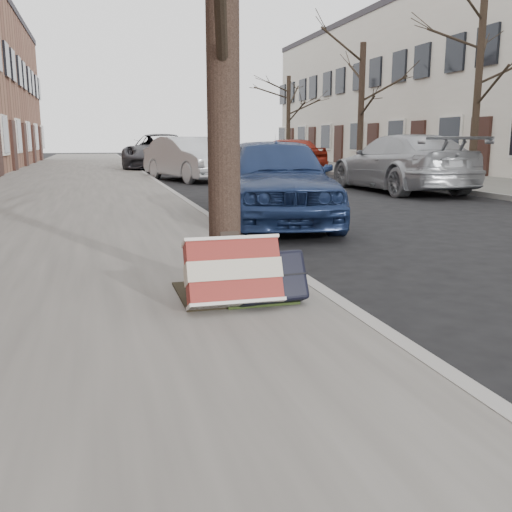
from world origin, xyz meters
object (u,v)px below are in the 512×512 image
object	(u,v)px
suitcase_red	(233,273)
suitcase_navy	(270,277)
car_near_front	(274,179)
car_near_mid	(190,159)

from	to	relation	value
suitcase_red	suitcase_navy	world-z (taller)	suitcase_red
car_near_front	car_near_mid	xyz separation A→B (m)	(0.24, 10.09, 0.01)
suitcase_red	car_near_front	bearing A→B (deg)	69.94
suitcase_red	car_near_mid	bearing A→B (deg)	82.71
car_near_front	car_near_mid	bearing A→B (deg)	98.03
suitcase_navy	car_near_front	size ratio (longest dim) A/B	0.13
car_near_front	suitcase_navy	bearing A→B (deg)	-98.26
suitcase_navy	car_near_mid	bearing A→B (deg)	78.44
car_near_front	car_near_mid	distance (m)	10.09
suitcase_red	car_near_mid	world-z (taller)	car_near_mid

